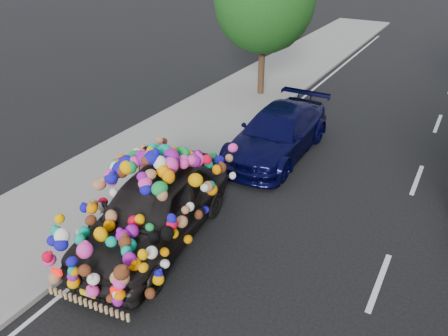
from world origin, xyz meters
name	(u,v)px	position (x,y,z in m)	size (l,w,h in m)	color
ground	(232,231)	(0.00, 0.00, 0.00)	(100.00, 100.00, 0.00)	black
sidewalk	(104,185)	(-4.30, 0.00, 0.06)	(4.00, 60.00, 0.12)	gray
kerb	(157,203)	(-2.35, 0.00, 0.07)	(0.15, 60.00, 0.13)	gray
lane_markings	(379,282)	(3.60, 0.00, 0.01)	(6.00, 50.00, 0.01)	silver
tree_near_sidewalk	(264,2)	(-3.80, 9.50, 4.02)	(4.20, 4.20, 6.13)	#332114
plush_art_car	(153,195)	(-1.46, -1.15, 1.23)	(3.02, 5.50, 2.37)	black
navy_sedan	(278,133)	(-0.79, 4.50, 0.76)	(2.13, 5.23, 1.52)	#050631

